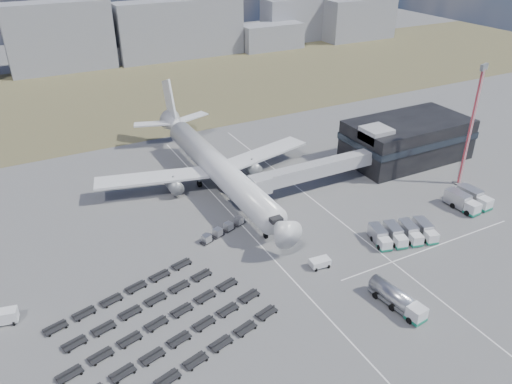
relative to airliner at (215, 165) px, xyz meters
name	(u,v)px	position (x,y,z in m)	size (l,w,h in m)	color
ground	(290,263)	(0.00, -32.38, -5.29)	(420.00, 420.00, 0.00)	#565659
grass_strip	(125,93)	(0.00, 77.62, -5.29)	(420.00, 90.00, 0.01)	brown
lane_markings	(327,240)	(9.77, -29.38, -5.29)	(47.12, 110.00, 0.01)	silver
terminal	(407,139)	(47.77, -8.41, -0.04)	(30.40, 16.40, 11.00)	black
jet_bridge	(305,172)	(15.90, -11.95, -0.24)	(30.30, 3.80, 7.05)	#939399
airliner	(215,165)	(0.00, 0.00, 0.00)	(51.59, 64.53, 17.62)	silver
skyline	(114,38)	(7.40, 117.24, 5.45)	(300.95, 24.69, 25.87)	gray
fuel_tanker	(397,299)	(8.69, -49.54, -3.69)	(3.69, 10.13, 3.20)	silver
pushback_tug	(320,263)	(4.00, -35.53, -4.52)	(3.49, 1.96, 1.55)	silver
utility_van	(3,317)	(-45.34, -25.06, -4.16)	(4.23, 1.91, 2.26)	silver
catering_truck	(235,183)	(3.18, -3.52, -3.66)	(5.29, 7.52, 3.20)	silver
service_trucks_near	(403,233)	(22.32, -35.84, -3.90)	(12.73, 9.02, 2.56)	silver
service_trucks_far	(468,200)	(42.86, -32.78, -3.63)	(6.79, 7.98, 3.07)	silver
uld_row	(223,229)	(-6.45, -18.27, -4.39)	(10.73, 5.00, 1.51)	black
baggage_dollies	(158,325)	(-25.29, -36.59, -4.89)	(33.68, 27.60, 0.81)	black
floodlight_mast	(471,127)	(49.37, -24.58, 8.35)	(2.60, 2.10, 27.21)	red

